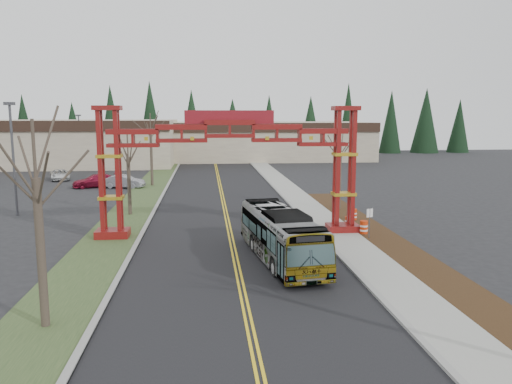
{
  "coord_description": "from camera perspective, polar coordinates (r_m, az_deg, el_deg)",
  "views": [
    {
      "loc": [
        -1.62,
        -15.86,
        8.26
      ],
      "look_at": [
        1.5,
        15.11,
        3.47
      ],
      "focal_mm": 35.0,
      "sensor_mm": 36.0,
      "label": 1
    }
  ],
  "objects": [
    {
      "name": "curb_left",
      "position": [
        41.92,
        -11.86,
        -2.71
      ],
      "size": [
        0.3,
        110.0,
        0.15
      ],
      "primitive_type": "cube",
      "color": "gray",
      "rests_on": "ground"
    },
    {
      "name": "bare_tree_median_far",
      "position": [
        59.91,
        -11.96,
        6.76
      ],
      "size": [
        3.2,
        3.2,
        8.54
      ],
      "color": "#382D26",
      "rests_on": "ground"
    },
    {
      "name": "curb_right",
      "position": [
        42.39,
        4.92,
        -2.42
      ],
      "size": [
        0.3,
        110.0,
        0.15
      ],
      "primitive_type": "cube",
      "color": "gray",
      "rests_on": "ground"
    },
    {
      "name": "barrel_mid",
      "position": [
        37.26,
        10.52,
        -3.47
      ],
      "size": [
        0.51,
        0.51,
        0.94
      ],
      "color": "red",
      "rests_on": "ground"
    },
    {
      "name": "sidewalk_right",
      "position": [
        42.68,
        6.83,
        -2.37
      ],
      "size": [
        2.6,
        110.0,
        0.14
      ],
      "primitive_type": "cube",
      "color": "gray",
      "rests_on": "ground"
    },
    {
      "name": "lane_line_left",
      "position": [
        41.71,
        -3.59,
        -2.66
      ],
      "size": [
        0.12,
        100.0,
        0.01
      ],
      "primitive_type": "cube",
      "color": "yellow",
      "rests_on": "road"
    },
    {
      "name": "ground",
      "position": [
        17.95,
        0.07,
        -18.64
      ],
      "size": [
        200.0,
        200.0,
        0.0
      ],
      "primitive_type": "plane",
      "color": "black",
      "rests_on": "ground"
    },
    {
      "name": "lane_line_right",
      "position": [
        41.72,
        -3.26,
        -2.65
      ],
      "size": [
        0.12,
        100.0,
        0.01
      ],
      "primitive_type": "cube",
      "color": "yellow",
      "rests_on": "road"
    },
    {
      "name": "barrel_north",
      "position": [
        40.13,
        11.08,
        -2.59
      ],
      "size": [
        0.52,
        0.52,
        0.97
      ],
      "color": "red",
      "rests_on": "ground"
    },
    {
      "name": "light_pole_near",
      "position": [
        45.59,
        -26.04,
        4.27
      ],
      "size": [
        0.81,
        0.4,
        9.34
      ],
      "color": "#3F3F44",
      "rests_on": "ground"
    },
    {
      "name": "parked_car_mid_a",
      "position": [
        60.82,
        -17.83,
        1.24
      ],
      "size": [
        5.65,
        3.9,
        1.52
      ],
      "primitive_type": "imported",
      "rotation": [
        0.0,
        0.0,
        5.09
      ],
      "color": "maroon",
      "rests_on": "ground"
    },
    {
      "name": "conifer_treeline",
      "position": [
        107.89,
        -4.81,
        7.77
      ],
      "size": [
        116.1,
        5.6,
        13.0
      ],
      "color": "black",
      "rests_on": "ground"
    },
    {
      "name": "bare_tree_median_near",
      "position": [
        20.5,
        -23.85,
        1.35
      ],
      "size": [
        3.36,
        3.36,
        8.14
      ],
      "color": "#382D26",
      "rests_on": "ground"
    },
    {
      "name": "light_pole_far",
      "position": [
        79.42,
        -19.52,
        5.78
      ],
      "size": [
        0.73,
        0.36,
        8.39
      ],
      "color": "#3F3F44",
      "rests_on": "ground"
    },
    {
      "name": "retail_building_west",
      "position": [
        92.4,
        -23.75,
        5.22
      ],
      "size": [
        46.0,
        22.3,
        7.5
      ],
      "color": "tan",
      "rests_on": "ground"
    },
    {
      "name": "landscape_strip",
      "position": [
        29.59,
        18.22,
        -7.79
      ],
      "size": [
        2.6,
        50.0,
        0.12
      ],
      "primitive_type": "cube",
      "color": "#311E10",
      "rests_on": "ground"
    },
    {
      "name": "parked_car_far_a",
      "position": [
        59.2,
        -14.83,
        1.17
      ],
      "size": [
        4.87,
        2.68,
        1.52
      ],
      "primitive_type": "imported",
      "rotation": [
        0.0,
        0.0,
        1.33
      ],
      "color": "#9D9DA4",
      "rests_on": "ground"
    },
    {
      "name": "barrel_south",
      "position": [
        35.6,
        12.22,
        -4.03
      ],
      "size": [
        0.55,
        0.55,
        1.02
      ],
      "color": "red",
      "rests_on": "ground"
    },
    {
      "name": "silver_sedan",
      "position": [
        39.82,
        1.13,
        -2.17
      ],
      "size": [
        2.38,
        4.58,
        1.44
      ],
      "primitive_type": "imported",
      "rotation": [
        0.0,
        0.0,
        0.21
      ],
      "color": "#A5A8AD",
      "rests_on": "ground"
    },
    {
      "name": "grass_median",
      "position": [
        42.16,
        -14.37,
        -2.77
      ],
      "size": [
        4.0,
        110.0,
        0.08
      ],
      "primitive_type": "cube",
      "color": "#2D4522",
      "rests_on": "ground"
    },
    {
      "name": "bare_tree_median_mid",
      "position": [
        42.47,
        -14.41,
        3.85
      ],
      "size": [
        3.05,
        3.05,
        6.88
      ],
      "color": "#382D26",
      "rests_on": "ground"
    },
    {
      "name": "gateway_arch",
      "position": [
        33.98,
        -3.02,
        4.89
      ],
      "size": [
        18.2,
        1.6,
        8.9
      ],
      "color": "maroon",
      "rests_on": "ground"
    },
    {
      "name": "transit_bus",
      "position": [
        28.65,
        2.84,
        -4.95
      ],
      "size": [
        3.84,
        10.88,
        2.96
      ],
      "primitive_type": "imported",
      "rotation": [
        0.0,
        0.0,
        0.13
      ],
      "color": "#989BA0",
      "rests_on": "ground"
    },
    {
      "name": "road",
      "position": [
        41.72,
        -3.42,
        -2.68
      ],
      "size": [
        12.0,
        110.0,
        0.02
      ],
      "primitive_type": "cube",
      "color": "black",
      "rests_on": "ground"
    },
    {
      "name": "bare_tree_right_far",
      "position": [
        43.98,
        9.6,
        4.63
      ],
      "size": [
        3.07,
        3.07,
        7.26
      ],
      "color": "#382D26",
      "rests_on": "ground"
    },
    {
      "name": "retail_building_east",
      "position": [
        96.63,
        1.16,
        5.92
      ],
      "size": [
        38.0,
        20.3,
        7.0
      ],
      "color": "tan",
      "rests_on": "ground"
    },
    {
      "name": "street_sign",
      "position": [
        34.23,
        12.86,
        -2.85
      ],
      "size": [
        0.47,
        0.18,
        2.1
      ],
      "color": "#3F3F44",
      "rests_on": "ground"
    },
    {
      "name": "parked_car_far_b",
      "position": [
        69.27,
        -21.5,
        1.85
      ],
      "size": [
        3.64,
        5.33,
        1.35
      ],
      "primitive_type": "imported",
      "rotation": [
        0.0,
        0.0,
        0.31
      ],
      "color": "silver",
      "rests_on": "ground"
    }
  ]
}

